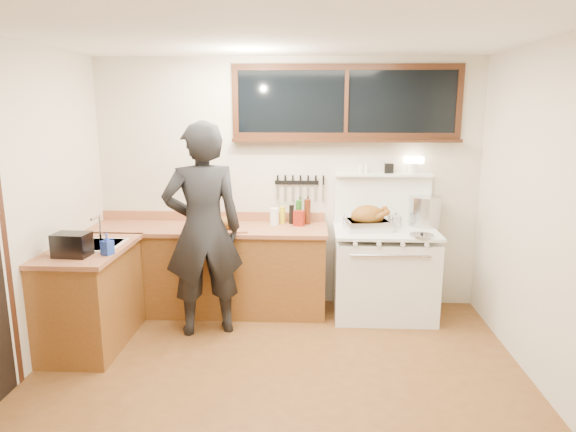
{
  "coord_description": "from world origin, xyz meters",
  "views": [
    {
      "loc": [
        0.26,
        -3.61,
        2.11
      ],
      "look_at": [
        0.05,
        0.85,
        1.15
      ],
      "focal_mm": 32.0,
      "sensor_mm": 36.0,
      "label": 1
    }
  ],
  "objects_px": {
    "vintage_stove": "(384,271)",
    "roast_turkey": "(368,220)",
    "man": "(203,230)",
    "cutting_board": "(223,226)"
  },
  "relations": [
    {
      "from": "vintage_stove",
      "to": "roast_turkey",
      "type": "bearing_deg",
      "value": -176.36
    },
    {
      "from": "vintage_stove",
      "to": "man",
      "type": "xyz_separation_m",
      "value": [
        -1.74,
        -0.48,
        0.53
      ]
    },
    {
      "from": "man",
      "to": "roast_turkey",
      "type": "distance_m",
      "value": 1.62
    },
    {
      "from": "cutting_board",
      "to": "vintage_stove",
      "type": "bearing_deg",
      "value": 4.78
    },
    {
      "from": "vintage_stove",
      "to": "man",
      "type": "height_order",
      "value": "man"
    },
    {
      "from": "vintage_stove",
      "to": "cutting_board",
      "type": "relative_size",
      "value": 3.11
    },
    {
      "from": "cutting_board",
      "to": "man",
      "type": "bearing_deg",
      "value": -109.88
    },
    {
      "from": "cutting_board",
      "to": "roast_turkey",
      "type": "bearing_deg",
      "value": 4.93
    },
    {
      "from": "cutting_board",
      "to": "roast_turkey",
      "type": "xyz_separation_m",
      "value": [
        1.43,
        0.12,
        0.05
      ]
    },
    {
      "from": "vintage_stove",
      "to": "roast_turkey",
      "type": "height_order",
      "value": "vintage_stove"
    }
  ]
}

